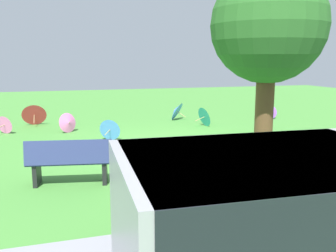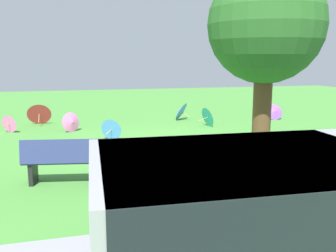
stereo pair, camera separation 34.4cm
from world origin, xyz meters
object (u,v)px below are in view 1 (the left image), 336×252
Objects in this scene: shade_tree at (268,28)px; parasol_red_0 at (34,114)px; parasol_purple_0 at (269,111)px; park_bench at (70,161)px; parasol_pink_1 at (6,124)px; parasol_blue_2 at (111,129)px; parasol_teal_0 at (206,116)px; parasol_pink_0 at (68,123)px; parasol_blue_0 at (176,111)px.

shade_tree is 4.92× the size of parasol_red_0.
parasol_purple_0 is (-3.93, -5.97, -2.69)m from shade_tree.
parasol_pink_1 is at bearing -72.40° from park_bench.
parasol_blue_2 reaches higher than parasol_purple_0.
parasol_pink_1 is at bearing 0.76° from parasol_purple_0.
parasol_red_0 reaches higher than parasol_teal_0.
parasol_pink_0 is 2.00m from parasol_pink_1.
parasol_blue_0 reaches higher than parasol_pink_1.
parasol_purple_0 is at bearing -123.38° from shade_tree.
parasol_blue_2 is 3.70m from parasol_pink_1.
parasol_red_0 is 4.06m from parasol_blue_2.
parasol_pink_0 is at bearing -91.40° from park_bench.
parasol_blue_2 reaches higher than parasol_pink_1.
parasol_pink_0 is 1.08× the size of parasol_pink_1.
shade_tree is at bearing 135.34° from parasol_pink_1.
park_bench reaches higher than parasol_teal_0.
parasol_purple_0 is (-7.88, -0.57, -0.00)m from parasol_pink_0.
park_bench is at bearing 46.01° from parasol_teal_0.
parasol_blue_2 is at bearing -109.02° from park_bench.
parasol_blue_0 is at bearing 176.43° from parasol_red_0.
parasol_blue_2 is at bearing 17.44° from parasol_purple_0.
parasol_pink_1 is at bearing -5.62° from parasol_teal_0.
park_bench is at bearing 88.60° from parasol_pink_0.
parasol_blue_2 is (6.72, 2.11, 0.00)m from parasol_purple_0.
parasol_teal_0 is (-3.61, -1.32, 0.03)m from parasol_blue_2.
parasol_purple_0 is 1.24× the size of parasol_pink_1.
shade_tree is 7.36m from parasol_blue_0.
parasol_red_0 reaches higher than parasol_purple_0.
parasol_blue_0 is at bearing -91.96° from shade_tree.
shade_tree is at bearing 80.94° from parasol_teal_0.
parasol_purple_0 is at bearing -162.56° from parasol_blue_2.
parasol_blue_0 is 6.22m from parasol_pink_1.
parasol_blue_0 is 3.80m from parasol_purple_0.
shade_tree reaches higher than parasol_blue_0.
park_bench is 0.39× the size of shade_tree.
parasol_teal_0 is (-5.92, 2.02, -0.06)m from parasol_red_0.
park_bench reaches higher than parasol_blue_0.
parasol_red_0 is (5.10, -7.19, -2.59)m from shade_tree.
parasol_red_0 is at bearing -54.66° from shade_tree.
parasol_red_0 is at bearing -55.25° from parasol_blue_2.
parasol_purple_0 is at bearing -143.75° from park_bench.
parasol_blue_0 is at bearing -170.53° from parasol_pink_1.
shade_tree reaches higher than parasol_pink_1.
parasol_blue_0 reaches higher than parasol_pink_0.
parasol_red_0 reaches higher than parasol_blue_2.
shade_tree reaches higher than parasol_pink_0.
parasol_pink_0 is 0.97× the size of parasol_blue_2.
parasol_pink_0 is at bearing 4.14° from parasol_purple_0.
parasol_purple_0 is 3.21m from parasol_teal_0.
park_bench is 7.17m from parasol_red_0.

